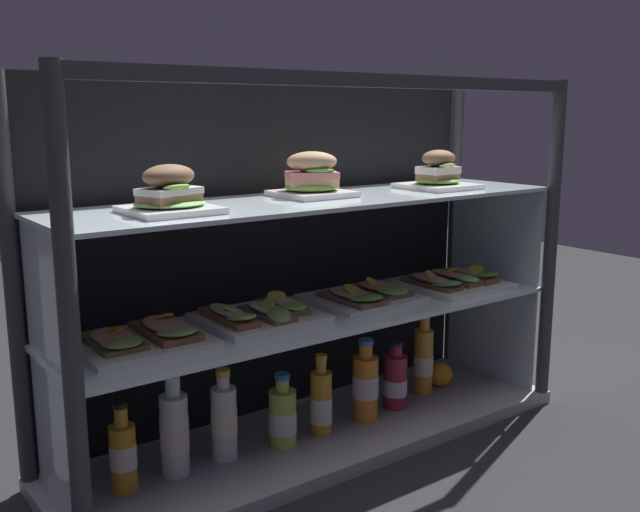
% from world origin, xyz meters
% --- Properties ---
extents(ground_plane, '(6.00, 6.00, 0.02)m').
position_xyz_m(ground_plane, '(0.00, 0.00, -0.01)').
color(ground_plane, '#242526').
rests_on(ground_plane, ground).
extents(case_base_deck, '(1.43, 0.41, 0.04)m').
position_xyz_m(case_base_deck, '(0.00, 0.00, 0.02)').
color(case_base_deck, '#A09BA4').
rests_on(case_base_deck, ground).
extents(case_frame, '(1.43, 0.41, 0.95)m').
position_xyz_m(case_frame, '(0.00, 0.11, 0.52)').
color(case_frame, '#333338').
rests_on(case_frame, ground).
extents(riser_lower_tier, '(1.35, 0.34, 0.31)m').
position_xyz_m(riser_lower_tier, '(0.00, 0.00, 0.19)').
color(riser_lower_tier, silver).
rests_on(riser_lower_tier, case_base_deck).
extents(shelf_lower_glass, '(1.37, 0.36, 0.01)m').
position_xyz_m(shelf_lower_glass, '(0.00, 0.00, 0.35)').
color(shelf_lower_glass, silver).
rests_on(shelf_lower_glass, riser_lower_tier).
extents(riser_upper_tier, '(1.35, 0.34, 0.28)m').
position_xyz_m(riser_upper_tier, '(0.00, 0.00, 0.50)').
color(riser_upper_tier, silver).
rests_on(riser_upper_tier, shelf_lower_glass).
extents(shelf_upper_glass, '(1.37, 0.36, 0.01)m').
position_xyz_m(shelf_upper_glass, '(0.00, 0.00, 0.65)').
color(shelf_upper_glass, silver).
rests_on(shelf_upper_glass, riser_upper_tier).
extents(plated_roll_sandwich_mid_right, '(0.18, 0.18, 0.10)m').
position_xyz_m(plated_roll_sandwich_mid_right, '(-0.42, -0.03, 0.69)').
color(plated_roll_sandwich_mid_right, white).
rests_on(plated_roll_sandwich_mid_right, shelf_upper_glass).
extents(plated_roll_sandwich_center, '(0.18, 0.18, 0.11)m').
position_xyz_m(plated_roll_sandwich_center, '(0.00, 0.03, 0.70)').
color(plated_roll_sandwich_center, white).
rests_on(plated_roll_sandwich_center, shelf_upper_glass).
extents(plated_roll_sandwich_near_left_corner, '(0.18, 0.18, 0.11)m').
position_xyz_m(plated_roll_sandwich_near_left_corner, '(0.40, -0.02, 0.69)').
color(plated_roll_sandwich_near_left_corner, white).
rests_on(plated_roll_sandwich_near_left_corner, shelf_upper_glass).
extents(open_sandwich_tray_near_right_corner, '(0.28, 0.25, 0.06)m').
position_xyz_m(open_sandwich_tray_near_right_corner, '(-0.47, 0.02, 0.37)').
color(open_sandwich_tray_near_right_corner, white).
rests_on(open_sandwich_tray_near_right_corner, shelf_lower_glass).
extents(open_sandwich_tray_left_of_center, '(0.28, 0.25, 0.06)m').
position_xyz_m(open_sandwich_tray_left_of_center, '(-0.17, 0.02, 0.38)').
color(open_sandwich_tray_left_of_center, white).
rests_on(open_sandwich_tray_left_of_center, shelf_lower_glass).
extents(open_sandwich_tray_far_left, '(0.28, 0.25, 0.05)m').
position_xyz_m(open_sandwich_tray_far_left, '(0.17, 0.02, 0.37)').
color(open_sandwich_tray_far_left, white).
rests_on(open_sandwich_tray_far_left, shelf_lower_glass).
extents(open_sandwich_tray_right_of_center, '(0.28, 0.25, 0.06)m').
position_xyz_m(open_sandwich_tray_right_of_center, '(0.48, -0.02, 0.38)').
color(open_sandwich_tray_right_of_center, white).
rests_on(open_sandwich_tray_right_of_center, shelf_lower_glass).
extents(juice_bottle_front_middle, '(0.06, 0.06, 0.21)m').
position_xyz_m(juice_bottle_front_middle, '(-0.54, 0.01, 0.12)').
color(juice_bottle_front_middle, orange).
rests_on(juice_bottle_front_middle, case_base_deck).
extents(juice_bottle_tucked_behind, '(0.07, 0.07, 0.25)m').
position_xyz_m(juice_bottle_tucked_behind, '(-0.41, 0.01, 0.14)').
color(juice_bottle_tucked_behind, silver).
rests_on(juice_bottle_tucked_behind, case_base_deck).
extents(juice_bottle_front_right_end, '(0.06, 0.06, 0.23)m').
position_xyz_m(juice_bottle_front_right_end, '(-0.28, 0.01, 0.13)').
color(juice_bottle_front_right_end, white).
rests_on(juice_bottle_front_right_end, case_base_deck).
extents(juice_bottle_front_left_end, '(0.07, 0.07, 0.19)m').
position_xyz_m(juice_bottle_front_left_end, '(-0.13, -0.02, 0.11)').
color(juice_bottle_front_left_end, '#BDD14F').
rests_on(juice_bottle_front_left_end, case_base_deck).
extents(juice_bottle_front_second, '(0.06, 0.06, 0.21)m').
position_xyz_m(juice_bottle_front_second, '(-0.01, -0.02, 0.12)').
color(juice_bottle_front_second, gold).
rests_on(juice_bottle_front_second, case_base_deck).
extents(juice_bottle_near_post, '(0.07, 0.07, 0.23)m').
position_xyz_m(juice_bottle_near_post, '(0.14, -0.02, 0.13)').
color(juice_bottle_near_post, orange).
rests_on(juice_bottle_near_post, case_base_deck).
extents(juice_bottle_back_left, '(0.07, 0.07, 0.19)m').
position_xyz_m(juice_bottle_back_left, '(0.26, -0.01, 0.11)').
color(juice_bottle_back_left, '#9C273D').
rests_on(juice_bottle_back_left, case_base_deck).
extents(juice_bottle_back_center, '(0.06, 0.06, 0.25)m').
position_xyz_m(juice_bottle_back_center, '(0.40, 0.02, 0.14)').
color(juice_bottle_back_center, gold).
rests_on(juice_bottle_back_center, case_base_deck).
extents(orange_fruit_beside_bottles, '(0.08, 0.08, 0.08)m').
position_xyz_m(orange_fruit_beside_bottles, '(0.48, 0.03, 0.07)').
color(orange_fruit_beside_bottles, orange).
rests_on(orange_fruit_beside_bottles, case_base_deck).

